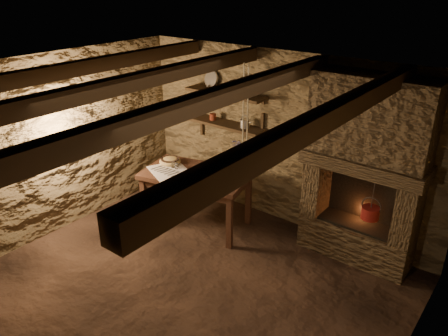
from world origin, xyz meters
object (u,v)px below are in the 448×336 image
Objects in this scene: work_table at (197,197)px; red_pot at (370,212)px; stoneware_jug at (235,162)px; wooden_bowl at (170,161)px; iron_stockpot at (238,88)px.

work_table is 2.30m from red_pot.
stoneware_jug reaches higher than red_pot.
stoneware_jug is 1.77m from red_pot.
wooden_bowl is 2.76m from red_pot.
stoneware_jug is 1.03m from iron_stockpot.
work_table is at bearing -1.32° from wooden_bowl.
red_pot is at bearing -0.03° from stoneware_jug.
stoneware_jug is at bearing 8.52° from work_table.
red_pot is at bearing 12.35° from wooden_bowl.
iron_stockpot reaches higher than wooden_bowl.
iron_stockpot is at bearing 176.64° from red_pot.
red_pot is (2.20, 0.60, 0.27)m from work_table.
red_pot is (1.70, 0.39, -0.32)m from stoneware_jug.
iron_stockpot is (0.16, 0.72, 1.41)m from work_table.
stoneware_jug is 0.93× the size of red_pot.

